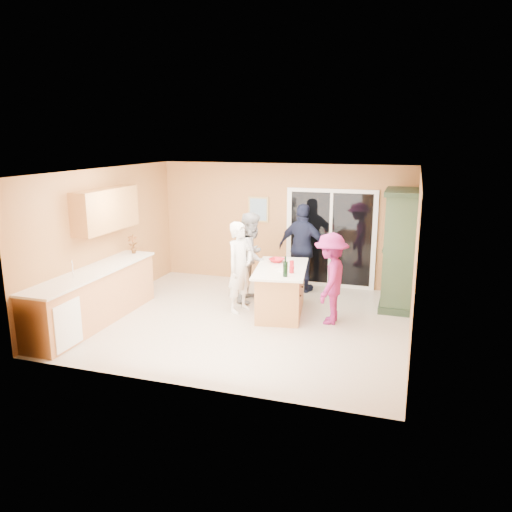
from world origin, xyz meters
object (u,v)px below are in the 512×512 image
(kitchen_island, at_px, (281,292))
(woman_navy, at_px, (303,248))
(green_hutch, at_px, (400,251))
(woman_grey, at_px, (252,257))
(woman_magenta, at_px, (331,279))
(woman_white, at_px, (240,267))

(kitchen_island, relative_size, woman_navy, 0.95)
(green_hutch, relative_size, woman_grey, 1.27)
(kitchen_island, relative_size, woman_magenta, 1.11)
(woman_grey, distance_m, woman_navy, 1.18)
(woman_grey, bearing_deg, woman_navy, -44.75)
(woman_white, bearing_deg, woman_magenta, -71.85)
(kitchen_island, xyz_separation_m, woman_white, (-0.74, -0.13, 0.43))
(woman_magenta, bearing_deg, woman_grey, -113.52)
(kitchen_island, distance_m, woman_magenta, 1.02)
(woman_white, bearing_deg, woman_navy, -7.44)
(woman_magenta, bearing_deg, woman_navy, -151.12)
(green_hutch, distance_m, woman_navy, 1.97)
(woman_white, bearing_deg, green_hutch, -46.64)
(green_hutch, relative_size, woman_magenta, 1.41)
(kitchen_island, distance_m, woman_navy, 1.52)
(kitchen_island, height_order, woman_white, woman_white)
(green_hutch, bearing_deg, woman_white, -157.17)
(woman_white, height_order, woman_magenta, woman_white)
(green_hutch, relative_size, woman_navy, 1.21)
(kitchen_island, relative_size, woman_grey, 1.00)
(woman_grey, xyz_separation_m, woman_magenta, (1.67, -0.78, -0.08))
(green_hutch, height_order, woman_magenta, green_hutch)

